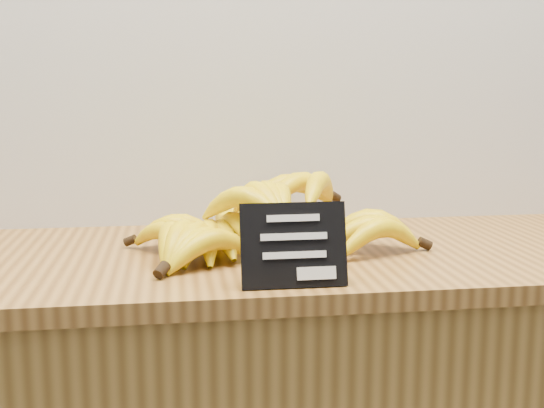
# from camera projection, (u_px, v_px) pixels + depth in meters

# --- Properties ---
(counter_top) EXTENTS (1.58, 0.54, 0.03)m
(counter_top) POSITION_uv_depth(u_px,v_px,m) (268.00, 258.00, 1.19)
(counter_top) COLOR olive
(counter_top) RESTS_ON counter
(chalkboard_sign) EXTENTS (0.15, 0.04, 0.12)m
(chalkboard_sign) POSITION_uv_depth(u_px,v_px,m) (294.00, 245.00, 0.96)
(chalkboard_sign) COLOR black
(chalkboard_sign) RESTS_ON counter_top
(banana_pile) EXTENTS (0.53, 0.36, 0.12)m
(banana_pile) POSITION_uv_depth(u_px,v_px,m) (258.00, 223.00, 1.18)
(banana_pile) COLOR yellow
(banana_pile) RESTS_ON counter_top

